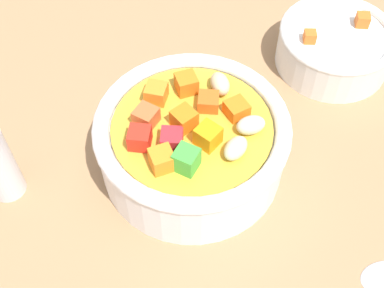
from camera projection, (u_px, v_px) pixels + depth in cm
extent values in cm
cube|color=#9E754F|center=(192.00, 171.00, 45.03)|extent=(140.00, 140.00, 2.00)
cylinder|color=white|center=(192.00, 148.00, 42.22)|extent=(15.25, 15.25, 4.96)
torus|color=white|center=(192.00, 126.00, 39.90)|extent=(15.68, 15.68, 1.35)
cylinder|color=gold|center=(192.00, 128.00, 40.06)|extent=(12.79, 12.79, 0.40)
cube|color=orange|center=(185.00, 114.00, 39.58)|extent=(2.33, 2.33, 1.58)
cube|color=#E75B1C|center=(208.00, 102.00, 40.63)|extent=(1.69, 1.69, 1.16)
ellipsoid|color=beige|center=(236.00, 148.00, 37.78)|extent=(2.74, 2.42, 1.39)
cube|color=orange|center=(186.00, 84.00, 41.56)|extent=(2.20, 2.20, 1.51)
cube|color=orange|center=(156.00, 93.00, 40.99)|extent=(1.84, 1.84, 1.44)
cube|color=red|center=(172.00, 139.00, 38.37)|extent=(1.73, 1.73, 1.25)
cube|color=orange|center=(208.00, 136.00, 38.27)|extent=(2.28, 2.28, 1.67)
cube|color=orange|center=(162.00, 160.00, 37.04)|extent=(2.22, 2.22, 1.60)
ellipsoid|color=beige|center=(220.00, 84.00, 41.53)|extent=(2.70, 2.25, 1.52)
cube|color=#D45E30|center=(147.00, 113.00, 39.74)|extent=(2.18, 2.18, 1.42)
cube|color=orange|center=(237.00, 109.00, 40.15)|extent=(2.30, 2.30, 1.21)
cube|color=red|center=(140.00, 138.00, 38.24)|extent=(1.67, 1.67, 1.55)
cube|color=green|center=(191.00, 160.00, 36.88)|extent=(2.14, 2.14, 1.83)
ellipsoid|color=beige|center=(251.00, 125.00, 39.02)|extent=(2.28, 2.71, 1.45)
cylinder|color=white|center=(334.00, 49.00, 50.11)|extent=(11.10, 11.10, 3.62)
torus|color=white|center=(339.00, 33.00, 48.47)|extent=(11.22, 11.22, 0.89)
cube|color=orange|center=(363.00, 20.00, 49.02)|extent=(1.24, 1.24, 1.22)
cube|color=orange|center=(310.00, 37.00, 47.73)|extent=(1.18, 1.18, 1.09)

